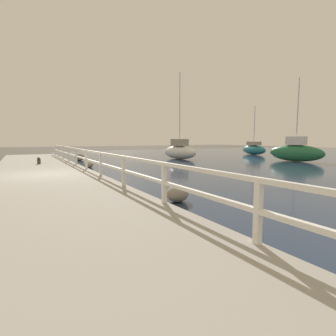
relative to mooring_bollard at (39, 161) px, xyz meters
name	(u,v)px	position (x,y,z in m)	size (l,w,h in m)	color
ground_plane	(45,180)	(-0.06, -5.62, -0.50)	(120.00, 120.00, 0.00)	#4C473D
dock_walkway	(45,177)	(-0.06, -5.62, -0.36)	(4.51, 36.00, 0.28)	#9E998E
railing	(93,157)	(2.10, -5.62, 0.47)	(0.10, 32.50, 1.02)	white
boulder_water_edge	(79,159)	(3.34, 4.80, -0.32)	(0.47, 0.43, 0.36)	slate
boulder_upstream	(80,157)	(3.47, 5.15, -0.20)	(0.80, 0.72, 0.60)	slate
boulder_near_dock	(89,165)	(2.90, -1.20, -0.30)	(0.51, 0.46, 0.38)	gray
boulder_mid_strip	(86,166)	(2.56, -1.83, -0.34)	(0.41, 0.37, 0.31)	#666056
boulder_downstream	(178,194)	(3.02, -12.10, -0.24)	(0.67, 0.61, 0.51)	gray
mooring_bollard	(39,161)	(0.00, 0.00, 0.00)	(0.21, 0.21, 0.44)	#333338
sailboat_green	(296,152)	(19.13, -4.68, 0.33)	(1.58, 4.80, 6.84)	#236B42
sailboat_teal	(254,149)	(23.83, 4.22, 0.18)	(2.28, 4.80, 5.83)	#1E707A
sailboat_white	(180,151)	(12.03, 2.34, 0.27)	(2.13, 4.22, 7.94)	white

